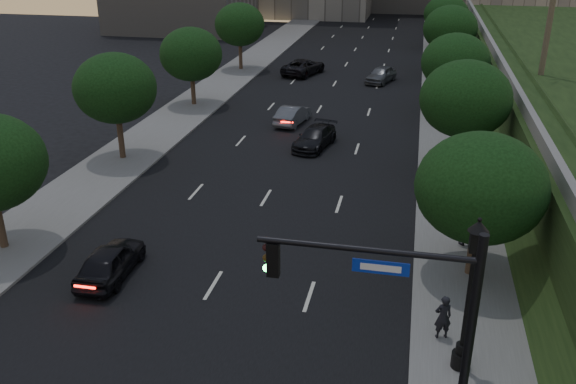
% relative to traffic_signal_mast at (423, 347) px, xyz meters
% --- Properties ---
extents(ground, '(160.00, 160.00, 0.00)m').
position_rel_traffic_signal_mast_xyz_m(ground, '(-8.18, 2.16, -3.67)').
color(ground, black).
rests_on(ground, ground).
extents(road_surface, '(16.00, 140.00, 0.02)m').
position_rel_traffic_signal_mast_xyz_m(road_surface, '(-8.18, 32.16, -3.66)').
color(road_surface, black).
rests_on(road_surface, ground).
extents(sidewalk_right, '(4.50, 140.00, 0.15)m').
position_rel_traffic_signal_mast_xyz_m(sidewalk_right, '(2.07, 32.16, -3.60)').
color(sidewalk_right, slate).
rests_on(sidewalk_right, ground).
extents(sidewalk_left, '(4.50, 140.00, 0.15)m').
position_rel_traffic_signal_mast_xyz_m(sidewalk_left, '(-18.43, 32.16, -3.60)').
color(sidewalk_left, slate).
rests_on(sidewalk_left, ground).
extents(parapet_wall, '(0.35, 90.00, 0.70)m').
position_rel_traffic_signal_mast_xyz_m(parapet_wall, '(5.32, 30.16, 0.68)').
color(parapet_wall, slate).
rests_on(parapet_wall, embankment).
extents(tree_right_a, '(5.20, 5.20, 6.24)m').
position_rel_traffic_signal_mast_xyz_m(tree_right_a, '(2.12, 10.16, 0.35)').
color(tree_right_a, '#38281C').
rests_on(tree_right_a, ground).
extents(tree_right_b, '(5.20, 5.20, 6.74)m').
position_rel_traffic_signal_mast_xyz_m(tree_right_b, '(2.12, 22.16, 0.84)').
color(tree_right_b, '#38281C').
rests_on(tree_right_b, ground).
extents(tree_right_c, '(5.20, 5.20, 6.24)m').
position_rel_traffic_signal_mast_xyz_m(tree_right_c, '(2.12, 35.16, 0.35)').
color(tree_right_c, '#38281C').
rests_on(tree_right_c, ground).
extents(tree_right_d, '(5.20, 5.20, 6.74)m').
position_rel_traffic_signal_mast_xyz_m(tree_right_d, '(2.12, 49.16, 0.84)').
color(tree_right_d, '#38281C').
rests_on(tree_right_d, ground).
extents(tree_right_e, '(5.20, 5.20, 6.24)m').
position_rel_traffic_signal_mast_xyz_m(tree_right_e, '(2.12, 64.16, 0.35)').
color(tree_right_e, '#38281C').
rests_on(tree_right_e, ground).
extents(tree_left_b, '(5.00, 5.00, 6.71)m').
position_rel_traffic_signal_mast_xyz_m(tree_left_b, '(-18.48, 20.16, 0.90)').
color(tree_left_b, '#38281C').
rests_on(tree_left_b, ground).
extents(tree_left_c, '(5.00, 5.00, 6.34)m').
position_rel_traffic_signal_mast_xyz_m(tree_left_c, '(-18.48, 33.16, 0.53)').
color(tree_left_c, '#38281C').
rests_on(tree_left_c, ground).
extents(tree_left_d, '(5.00, 5.00, 6.71)m').
position_rel_traffic_signal_mast_xyz_m(tree_left_d, '(-18.48, 47.16, 0.90)').
color(tree_left_d, '#38281C').
rests_on(tree_left_d, ground).
extents(traffic_signal_mast, '(5.68, 0.56, 7.00)m').
position_rel_traffic_signal_mast_xyz_m(traffic_signal_mast, '(0.00, 0.00, 0.00)').
color(traffic_signal_mast, black).
rests_on(traffic_signal_mast, ground).
extents(street_lamp, '(0.64, 0.64, 5.62)m').
position_rel_traffic_signal_mast_xyz_m(street_lamp, '(1.45, 3.90, -1.04)').
color(street_lamp, black).
rests_on(street_lamp, ground).
extents(sedan_near_left, '(1.90, 4.33, 1.45)m').
position_rel_traffic_signal_mast_xyz_m(sedan_near_left, '(-12.59, 7.01, -2.95)').
color(sedan_near_left, black).
rests_on(sedan_near_left, ground).
extents(sedan_mid_left, '(2.20, 4.45, 1.40)m').
position_rel_traffic_signal_mast_xyz_m(sedan_mid_left, '(-9.49, 29.87, -2.97)').
color(sedan_mid_left, '#55585D').
rests_on(sedan_mid_left, ground).
extents(sedan_far_left, '(4.14, 6.15, 1.57)m').
position_rel_traffic_signal_mast_xyz_m(sedan_far_left, '(-11.78, 46.47, -2.89)').
color(sedan_far_left, black).
rests_on(sedan_far_left, ground).
extents(sedan_near_right, '(2.75, 4.91, 1.34)m').
position_rel_traffic_signal_mast_xyz_m(sedan_near_right, '(-7.00, 24.97, -3.00)').
color(sedan_near_right, black).
rests_on(sedan_near_right, ground).
extents(sedan_far_right, '(3.10, 4.83, 1.53)m').
position_rel_traffic_signal_mast_xyz_m(sedan_far_right, '(-3.99, 44.60, -2.91)').
color(sedan_far_right, '#55585B').
rests_on(sedan_far_right, ground).
extents(pedestrian_a, '(0.71, 0.58, 1.69)m').
position_rel_traffic_signal_mast_xyz_m(pedestrian_a, '(0.87, 5.39, -2.68)').
color(pedestrian_a, black).
rests_on(pedestrian_a, sidewalk_right).
extents(pedestrian_b, '(0.96, 0.78, 1.83)m').
position_rel_traffic_signal_mast_xyz_m(pedestrian_b, '(2.04, 12.72, -2.61)').
color(pedestrian_b, black).
rests_on(pedestrian_b, sidewalk_right).
extents(pedestrian_c, '(1.04, 0.52, 1.71)m').
position_rel_traffic_signal_mast_xyz_m(pedestrian_c, '(2.44, 18.75, -2.67)').
color(pedestrian_c, black).
rests_on(pedestrian_c, sidewalk_right).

